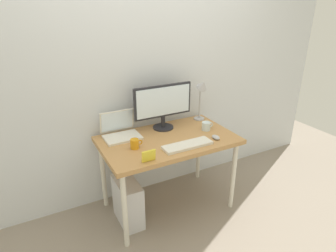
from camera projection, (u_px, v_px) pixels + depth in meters
ground_plane at (168, 205)px, 2.91m from camera, size 6.00×6.00×0.00m
back_wall at (147, 68)px, 2.74m from camera, size 4.40×0.04×2.60m
desk at (168, 145)px, 2.65m from camera, size 1.21×0.72×0.74m
monitor at (163, 104)px, 2.74m from camera, size 0.58×0.20×0.43m
laptop at (120, 130)px, 2.64m from camera, size 0.32×0.26×0.23m
desk_lamp at (202, 91)px, 2.90m from camera, size 0.11×0.16×0.44m
keyboard at (188, 145)px, 2.47m from camera, size 0.44×0.14×0.02m
mouse at (216, 137)px, 2.60m from camera, size 0.06×0.09×0.03m
coffee_mug at (135, 144)px, 2.43m from camera, size 0.11×0.07×0.08m
glass_cup at (206, 126)px, 2.78m from camera, size 0.12×0.08×0.08m
photo_frame at (149, 156)px, 2.22m from camera, size 0.11×0.03×0.09m
computer_tower at (128, 202)px, 2.63m from camera, size 0.18×0.36×0.42m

